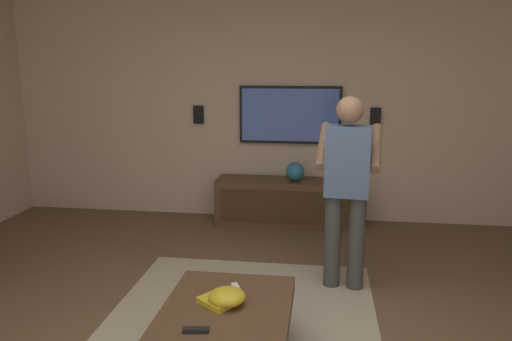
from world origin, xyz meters
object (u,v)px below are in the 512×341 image
at_px(coffee_table, 226,322).
at_px(wall_speaker_left, 376,117).
at_px(vase_round, 295,172).
at_px(person_standing, 347,182).
at_px(remote_white, 237,289).
at_px(wall_speaker_right, 199,115).
at_px(remote_black, 196,330).
at_px(book, 217,301).
at_px(bowl, 227,297).
at_px(tv, 290,115).
at_px(media_console, 288,202).

distance_m(coffee_table, wall_speaker_left, 3.48).
height_order(vase_round, wall_speaker_left, wall_speaker_left).
height_order(person_standing, wall_speaker_left, person_standing).
height_order(remote_white, wall_speaker_right, wall_speaker_right).
relative_size(remote_black, book, 0.68).
xyz_separation_m(person_standing, book, (-1.22, 0.85, -0.51)).
bearing_deg(wall_speaker_right, person_standing, -137.22).
xyz_separation_m(vase_round, wall_speaker_right, (0.28, 1.22, 0.62)).
bearing_deg(book, bowl, -140.13).
height_order(tv, wall_speaker_right, tv).
height_order(coffee_table, tv, tv).
bearing_deg(wall_speaker_right, bowl, -162.74).
bearing_deg(wall_speaker_right, media_console, -102.58).
relative_size(tv, person_standing, 0.74).
relative_size(bowl, vase_round, 1.06).
relative_size(person_standing, bowl, 7.03).
bearing_deg(coffee_table, wall_speaker_left, -20.69).
xyz_separation_m(bowl, remote_black, (-0.34, 0.11, -0.04)).
bearing_deg(person_standing, coffee_table, 153.93).
distance_m(person_standing, vase_round, 1.70).
distance_m(remote_black, vase_round, 3.19).
xyz_separation_m(remote_black, book, (0.34, -0.04, 0.01)).
relative_size(person_standing, remote_white, 10.93).
height_order(remote_black, book, book).
distance_m(tv, vase_round, 0.70).
xyz_separation_m(media_console, person_standing, (-1.63, -0.60, 0.66)).
xyz_separation_m(tv, bowl, (-3.08, 0.18, -0.84)).
bearing_deg(bowl, wall_speaker_right, 17.26).
height_order(bowl, vase_round, vase_round).
bearing_deg(wall_speaker_left, remote_white, 158.21).
bearing_deg(tv, bowl, -3.29).
xyz_separation_m(media_console, book, (-2.84, 0.24, 0.14)).
bearing_deg(bowl, person_standing, -32.67).
bearing_deg(person_standing, vase_round, 23.90).
distance_m(book, wall_speaker_left, 3.45).
xyz_separation_m(media_console, wall_speaker_right, (0.25, 1.14, 1.01)).
bearing_deg(remote_black, media_console, -104.11).
xyz_separation_m(remote_white, remote_black, (-0.55, 0.14, 0.00)).
height_order(remote_black, wall_speaker_left, wall_speaker_left).
relative_size(tv, remote_black, 8.14).
bearing_deg(bowl, tv, -3.29).
bearing_deg(remote_black, bowl, -117.02).
distance_m(bowl, vase_round, 2.83).
xyz_separation_m(book, wall_speaker_right, (3.10, 0.89, 0.87)).
bearing_deg(bowl, remote_white, -6.67).
bearing_deg(remote_black, coffee_table, -118.60).
xyz_separation_m(media_console, wall_speaker_left, (0.25, -1.00, 1.01)).
bearing_deg(bowl, coffee_table, 179.14).
height_order(wall_speaker_left, wall_speaker_right, same).
relative_size(coffee_table, tv, 0.82).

